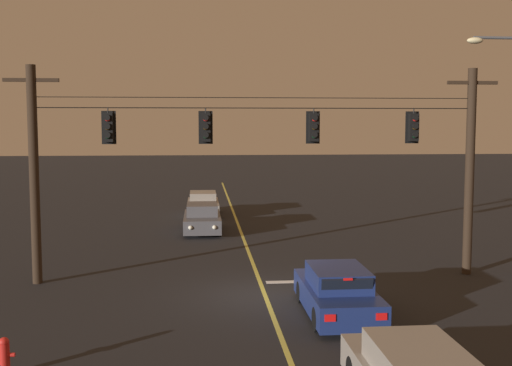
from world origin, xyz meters
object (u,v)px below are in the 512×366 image
(traffic_light_centre, at_px, (314,127))
(street_lamp_corner, at_px, (512,134))
(car_waiting_near_lane, at_px, (337,293))
(traffic_light_leftmost, at_px, (108,127))
(fire_hydrant, at_px, (4,355))
(car_oncoming_trailing, at_px, (203,205))
(traffic_light_left_inner, at_px, (206,127))
(car_oncoming_lead, at_px, (202,219))
(traffic_light_right_inner, at_px, (414,127))

(traffic_light_centre, xyz_separation_m, street_lamp_corner, (6.88, -0.49, -0.23))
(car_waiting_near_lane, bearing_deg, traffic_light_centre, 88.72)
(traffic_light_leftmost, bearing_deg, car_waiting_near_lane, -32.72)
(traffic_light_centre, xyz_separation_m, fire_hydrant, (-8.10, -7.96, -4.81))
(car_waiting_near_lane, bearing_deg, fire_hydrant, -156.10)
(car_oncoming_trailing, height_order, street_lamp_corner, street_lamp_corner)
(fire_hydrant, bearing_deg, traffic_light_left_inner, 61.07)
(car_oncoming_lead, xyz_separation_m, fire_hydrant, (-4.28, -17.74, -0.21))
(traffic_light_right_inner, bearing_deg, car_waiting_near_lane, -129.47)
(car_oncoming_lead, bearing_deg, traffic_light_left_inner, -89.31)
(traffic_light_centre, height_order, traffic_light_right_inner, same)
(traffic_light_leftmost, xyz_separation_m, fire_hydrant, (-1.15, -7.96, -4.81))
(traffic_light_leftmost, height_order, car_oncoming_trailing, traffic_light_leftmost)
(car_waiting_near_lane, distance_m, street_lamp_corner, 9.12)
(street_lamp_corner, height_order, fire_hydrant, street_lamp_corner)
(traffic_light_left_inner, bearing_deg, car_oncoming_lead, 90.69)
(street_lamp_corner, bearing_deg, traffic_light_centre, 175.94)
(traffic_light_right_inner, bearing_deg, car_oncoming_trailing, 115.44)
(traffic_light_left_inner, height_order, traffic_light_centre, same)
(traffic_light_right_inner, distance_m, fire_hydrant, 14.89)
(traffic_light_left_inner, xyz_separation_m, car_oncoming_lead, (-0.12, 9.78, -4.61))
(car_oncoming_lead, bearing_deg, traffic_light_leftmost, -107.76)
(traffic_light_left_inner, bearing_deg, car_waiting_near_lane, -50.69)
(car_oncoming_trailing, height_order, fire_hydrant, car_oncoming_trailing)
(car_waiting_near_lane, bearing_deg, traffic_light_left_inner, 129.31)
(traffic_light_right_inner, xyz_separation_m, fire_hydrant, (-11.63, -7.96, -4.81))
(traffic_light_left_inner, height_order, car_oncoming_trailing, traffic_light_left_inner)
(traffic_light_centre, distance_m, car_waiting_near_lane, 6.38)
(street_lamp_corner, bearing_deg, car_oncoming_lead, 136.19)
(fire_hydrant, bearing_deg, car_waiting_near_lane, 23.90)
(car_waiting_near_lane, height_order, street_lamp_corner, street_lamp_corner)
(traffic_light_right_inner, height_order, car_waiting_near_lane, traffic_light_right_inner)
(traffic_light_leftmost, height_order, fire_hydrant, traffic_light_leftmost)
(car_waiting_near_lane, bearing_deg, car_oncoming_lead, 104.72)
(car_waiting_near_lane, bearing_deg, traffic_light_leftmost, 147.28)
(traffic_light_left_inner, relative_size, traffic_light_centre, 1.00)
(street_lamp_corner, distance_m, fire_hydrant, 17.36)
(car_waiting_near_lane, xyz_separation_m, car_oncoming_lead, (-3.73, 14.19, -0.00))
(traffic_light_centre, bearing_deg, car_oncoming_trailing, 103.78)
(street_lamp_corner, bearing_deg, traffic_light_leftmost, 177.98)
(traffic_light_leftmost, distance_m, traffic_light_right_inner, 10.49)
(traffic_light_leftmost, xyz_separation_m, car_oncoming_trailing, (3.20, 15.31, -4.61))
(traffic_light_leftmost, height_order, car_waiting_near_lane, traffic_light_leftmost)
(traffic_light_left_inner, bearing_deg, fire_hydrant, -118.93)
(traffic_light_left_inner, distance_m, car_waiting_near_lane, 7.33)
(traffic_light_right_inner, xyz_separation_m, car_oncoming_lead, (-7.36, 9.78, -4.61))
(traffic_light_leftmost, xyz_separation_m, car_waiting_near_lane, (6.86, -4.41, -4.61))
(car_waiting_near_lane, bearing_deg, traffic_light_right_inner, 50.53)
(car_waiting_near_lane, height_order, fire_hydrant, car_waiting_near_lane)
(car_oncoming_lead, bearing_deg, traffic_light_centre, -68.64)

